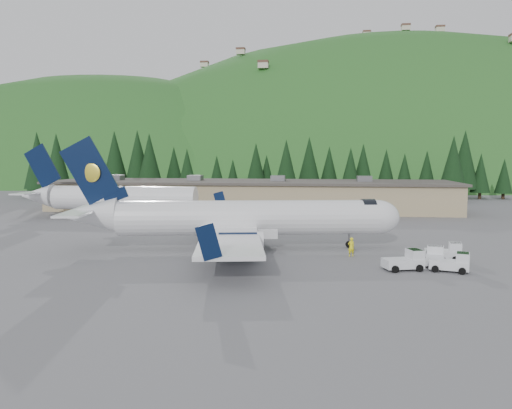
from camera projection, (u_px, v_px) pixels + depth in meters
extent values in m
plane|color=#57575B|center=(249.00, 249.00, 51.24)|extent=(600.00, 600.00, 0.00)
cylinder|color=white|center=(249.00, 218.00, 50.93)|extent=(26.71, 7.93, 3.56)
ellipsoid|color=white|center=(377.00, 217.00, 51.53)|extent=(5.15, 4.28, 3.56)
cylinder|color=black|center=(368.00, 213.00, 51.44)|extent=(1.80, 3.11, 2.93)
cone|color=white|center=(89.00, 215.00, 50.16)|extent=(6.19, 4.45, 3.56)
cube|color=white|center=(240.00, 232.00, 51.03)|extent=(7.97, 4.25, 0.95)
cube|color=white|center=(230.00, 227.00, 50.93)|extent=(10.50, 32.58, 0.33)
cube|color=#071432|center=(220.00, 201.00, 66.74)|extent=(1.91, 0.46, 2.72)
cube|color=#071432|center=(209.00, 242.00, 34.76)|extent=(1.91, 0.46, 2.72)
cylinder|color=#071432|center=(239.00, 227.00, 56.51)|extent=(4.28, 2.81, 2.18)
cylinder|color=white|center=(255.00, 227.00, 56.59)|extent=(0.95, 2.37, 2.31)
cube|color=white|center=(239.00, 223.00, 56.46)|extent=(2.09, 0.58, 0.85)
cylinder|color=#071432|center=(240.00, 244.00, 45.60)|extent=(4.28, 2.81, 2.18)
cylinder|color=white|center=(260.00, 244.00, 45.68)|extent=(0.95, 2.37, 2.31)
cube|color=white|center=(240.00, 238.00, 45.55)|extent=(2.09, 0.58, 0.85)
cube|color=#071432|center=(90.00, 171.00, 49.75)|extent=(5.81, 1.26, 6.94)
ellipsoid|color=yellow|center=(92.00, 173.00, 49.96)|extent=(1.87, 0.48, 1.87)
ellipsoid|color=yellow|center=(91.00, 173.00, 49.59)|extent=(1.87, 0.48, 1.87)
cube|color=#071432|center=(115.00, 195.00, 50.09)|extent=(2.61, 0.67, 1.88)
cube|color=white|center=(84.00, 210.00, 50.10)|extent=(4.40, 12.07, 0.21)
cylinder|color=slate|center=(349.00, 240.00, 51.63)|extent=(0.22, 0.22, 1.70)
cylinder|color=black|center=(349.00, 244.00, 51.67)|extent=(0.75, 0.38, 0.72)
cylinder|color=slate|center=(222.00, 236.00, 53.56)|extent=(0.26, 0.26, 1.89)
cylinder|color=black|center=(225.00, 240.00, 53.61)|extent=(1.08, 0.50, 1.04)
cylinder|color=black|center=(218.00, 240.00, 53.58)|extent=(1.08, 0.50, 1.04)
cylinder|color=slate|center=(221.00, 244.00, 48.48)|extent=(0.26, 0.26, 1.89)
cylinder|color=black|center=(224.00, 248.00, 48.53)|extent=(1.08, 0.50, 1.04)
cylinder|color=black|center=(217.00, 249.00, 48.50)|extent=(1.08, 0.50, 1.04)
cylinder|color=white|center=(125.00, 198.00, 75.34)|extent=(22.00, 3.60, 3.60)
cone|color=white|center=(38.00, 196.00, 77.02)|extent=(5.00, 3.60, 3.60)
cube|color=#071432|center=(43.00, 166.00, 76.46)|extent=(5.82, 0.28, 6.89)
cube|color=white|center=(38.00, 192.00, 76.96)|extent=(2.40, 11.00, 0.20)
cube|color=silver|center=(403.00, 263.00, 41.57)|extent=(3.54, 2.48, 0.75)
cube|color=silver|center=(415.00, 255.00, 41.69)|extent=(1.47, 1.75, 0.96)
cube|color=black|center=(415.00, 250.00, 41.65)|extent=(1.33, 1.61, 0.11)
cylinder|color=black|center=(410.00, 264.00, 42.62)|extent=(0.64, 0.40, 0.60)
cylinder|color=black|center=(420.00, 268.00, 40.94)|extent=(0.64, 0.40, 0.60)
cylinder|color=black|center=(386.00, 265.00, 42.25)|extent=(0.64, 0.40, 0.60)
cylinder|color=black|center=(395.00, 269.00, 40.57)|extent=(0.64, 0.40, 0.60)
cube|color=silver|center=(443.00, 254.00, 45.49)|extent=(3.38, 2.10, 0.74)
cube|color=silver|center=(455.00, 248.00, 45.13)|extent=(1.29, 1.63, 0.95)
cube|color=black|center=(455.00, 243.00, 45.09)|extent=(1.17, 1.51, 0.11)
cylinder|color=black|center=(454.00, 256.00, 46.01)|extent=(0.62, 0.33, 0.59)
cylinder|color=black|center=(456.00, 260.00, 44.41)|extent=(0.62, 0.33, 0.59)
cylinder|color=black|center=(430.00, 255.00, 46.63)|extent=(0.62, 0.33, 0.59)
cylinder|color=black|center=(431.00, 258.00, 45.03)|extent=(0.62, 0.33, 0.59)
cube|color=silver|center=(435.00, 259.00, 43.30)|extent=(2.14, 3.19, 0.68)
cube|color=silver|center=(435.00, 251.00, 44.14)|extent=(1.56, 1.28, 0.88)
cube|color=black|center=(436.00, 246.00, 44.11)|extent=(1.44, 1.16, 0.10)
cylinder|color=black|center=(426.00, 260.00, 44.51)|extent=(0.34, 0.58, 0.55)
cylinder|color=black|center=(444.00, 261.00, 43.95)|extent=(0.34, 0.58, 0.55)
cylinder|color=black|center=(425.00, 264.00, 42.70)|extent=(0.34, 0.58, 0.55)
cylinder|color=black|center=(444.00, 265.00, 42.14)|extent=(0.34, 0.58, 0.55)
cube|color=tan|center=(250.00, 196.00, 89.16)|extent=(70.00, 16.00, 4.80)
cube|color=#47423D|center=(250.00, 182.00, 88.91)|extent=(71.00, 17.00, 0.40)
cube|color=slate|center=(116.00, 177.00, 91.89)|extent=(2.50, 2.50, 1.00)
cube|color=slate|center=(195.00, 178.00, 90.06)|extent=(2.50, 2.50, 1.00)
cube|color=slate|center=(278.00, 178.00, 88.24)|extent=(2.50, 2.50, 1.00)
cube|color=slate|center=(364.00, 179.00, 86.42)|extent=(2.50, 2.50, 1.00)
cube|color=silver|center=(449.00, 265.00, 41.08)|extent=(3.37, 2.32, 0.72)
cube|color=silver|center=(463.00, 258.00, 40.62)|extent=(1.38, 1.66, 0.92)
cube|color=black|center=(463.00, 253.00, 40.58)|extent=(1.25, 1.53, 0.10)
cylinder|color=black|center=(462.00, 267.00, 41.46)|extent=(0.61, 0.37, 0.57)
cylinder|color=black|center=(462.00, 271.00, 39.96)|extent=(0.61, 0.37, 0.57)
cylinder|color=black|center=(436.00, 265.00, 42.25)|extent=(0.61, 0.37, 0.57)
cylinder|color=black|center=(435.00, 269.00, 40.75)|extent=(0.61, 0.37, 0.57)
imported|color=#FFF319|center=(351.00, 247.00, 47.28)|extent=(0.78, 0.65, 1.82)
cone|color=black|center=(35.00, 174.00, 119.55)|extent=(3.89, 3.89, 7.95)
cone|color=black|center=(38.00, 160.00, 113.42)|extent=(6.32, 6.32, 12.92)
cone|color=black|center=(57.00, 161.00, 112.58)|extent=(6.15, 6.15, 12.58)
cone|color=black|center=(85.00, 168.00, 117.38)|extent=(4.92, 4.92, 10.06)
cone|color=black|center=(115.00, 159.00, 121.91)|extent=(6.53, 6.53, 13.36)
cone|color=black|center=(115.00, 160.00, 115.02)|extent=(6.41, 6.41, 13.12)
cone|color=black|center=(138.00, 159.00, 113.93)|extent=(6.49, 6.49, 13.28)
cone|color=black|center=(150.00, 161.00, 112.20)|extent=(6.16, 6.16, 12.60)
cone|color=black|center=(174.00, 168.00, 117.10)|extent=(4.94, 4.94, 10.11)
cone|color=black|center=(187.00, 171.00, 109.05)|extent=(4.69, 4.69, 9.60)
cone|color=black|center=(217.00, 173.00, 117.08)|extent=(4.08, 4.08, 8.34)
cone|color=black|center=(233.00, 175.00, 119.30)|extent=(3.71, 3.71, 7.58)
cone|color=black|center=(256.00, 166.00, 115.39)|extent=(5.28, 5.28, 10.79)
cone|color=black|center=(267.00, 173.00, 117.11)|extent=(4.13, 4.13, 8.45)
cone|color=black|center=(286.00, 166.00, 107.30)|extent=(5.50, 5.50, 11.25)
cone|color=black|center=(309.00, 164.00, 110.73)|extent=(5.80, 5.80, 11.86)
cone|color=black|center=(329.00, 169.00, 112.01)|extent=(4.92, 4.92, 10.06)
cone|color=black|center=(350.00, 170.00, 108.00)|extent=(4.80, 4.80, 9.83)
cone|color=black|center=(363.00, 168.00, 109.36)|extent=(5.15, 5.15, 10.53)
cone|color=black|center=(386.00, 170.00, 111.28)|extent=(4.66, 4.66, 9.53)
cone|color=black|center=(404.00, 173.00, 108.83)|extent=(4.28, 4.28, 8.76)
cone|color=black|center=(427.00, 172.00, 107.40)|extent=(4.51, 4.51, 9.23)
cone|color=black|center=(453.00, 164.00, 103.30)|extent=(5.79, 5.79, 11.84)
cone|color=black|center=(465.00, 159.00, 111.90)|extent=(6.44, 6.44, 13.18)
cone|color=black|center=(481.00, 173.00, 110.93)|extent=(4.27, 4.27, 8.74)
cone|color=black|center=(504.00, 176.00, 110.64)|extent=(3.79, 3.79, 7.75)
ellipsoid|color=#205D1C|center=(111.00, 335.00, 237.31)|extent=(336.00, 240.00, 240.00)
ellipsoid|color=#205D1C|center=(381.00, 344.00, 252.11)|extent=(420.00, 300.00, 300.00)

